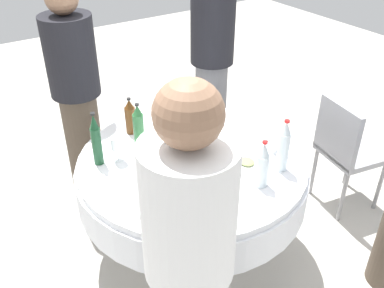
{
  "coord_description": "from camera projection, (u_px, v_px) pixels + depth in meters",
  "views": [
    {
      "loc": [
        -1.77,
        1.16,
        2.18
      ],
      "look_at": [
        0.0,
        0.0,
        0.84
      ],
      "focal_mm": 40.17,
      "sensor_mm": 36.0,
      "label": 1
    }
  ],
  "objects": [
    {
      "name": "ground_plane",
      "position": [
        192.0,
        246.0,
        2.96
      ],
      "size": [
        10.0,
        10.0,
        0.0
      ],
      "primitive_type": "plane",
      "color": "#B7B2A8"
    },
    {
      "name": "dining_table",
      "position": [
        192.0,
        177.0,
        2.64
      ],
      "size": [
        1.39,
        1.39,
        0.74
      ],
      "color": "white",
      "rests_on": "ground_plane"
    },
    {
      "name": "bottle_clear_south",
      "position": [
        284.0,
        147.0,
        2.38
      ],
      "size": [
        0.07,
        0.07,
        0.32
      ],
      "color": "silver",
      "rests_on": "dining_table"
    },
    {
      "name": "bottle_brown_inner",
      "position": [
        130.0,
        117.0,
        2.75
      ],
      "size": [
        0.07,
        0.07,
        0.25
      ],
      "color": "#593314",
      "rests_on": "dining_table"
    },
    {
      "name": "bottle_green_left",
      "position": [
        139.0,
        127.0,
        2.59
      ],
      "size": [
        0.07,
        0.07,
        0.3
      ],
      "color": "#2D6B38",
      "rests_on": "dining_table"
    },
    {
      "name": "bottle_dark_green_west",
      "position": [
        96.0,
        140.0,
        2.43
      ],
      "size": [
        0.06,
        0.06,
        0.33
      ],
      "color": "#194728",
      "rests_on": "dining_table"
    },
    {
      "name": "bottle_clear_east",
      "position": [
        263.0,
        165.0,
        2.27
      ],
      "size": [
        0.07,
        0.07,
        0.28
      ],
      "color": "silver",
      "rests_on": "dining_table"
    },
    {
      "name": "bottle_clear_rear",
      "position": [
        190.0,
        143.0,
        2.46
      ],
      "size": [
        0.06,
        0.06,
        0.27
      ],
      "color": "silver",
      "rests_on": "dining_table"
    },
    {
      "name": "wine_glass_west",
      "position": [
        184.0,
        109.0,
        2.83
      ],
      "size": [
        0.06,
        0.06,
        0.16
      ],
      "color": "white",
      "rests_on": "dining_table"
    },
    {
      "name": "wine_glass_east",
      "position": [
        278.0,
        139.0,
        2.56
      ],
      "size": [
        0.08,
        0.08,
        0.14
      ],
      "color": "white",
      "rests_on": "dining_table"
    },
    {
      "name": "wine_glass_rear",
      "position": [
        145.0,
        168.0,
        2.29
      ],
      "size": [
        0.06,
        0.06,
        0.15
      ],
      "color": "white",
      "rests_on": "dining_table"
    },
    {
      "name": "wine_glass_outer",
      "position": [
        117.0,
        144.0,
        2.48
      ],
      "size": [
        0.07,
        0.07,
        0.16
      ],
      "color": "white",
      "rests_on": "dining_table"
    },
    {
      "name": "wine_glass_far",
      "position": [
        161.0,
        149.0,
        2.46
      ],
      "size": [
        0.07,
        0.07,
        0.14
      ],
      "color": "white",
      "rests_on": "dining_table"
    },
    {
      "name": "plate_far",
      "position": [
        247.0,
        164.0,
        2.49
      ],
      "size": [
        0.21,
        0.21,
        0.04
      ],
      "color": "white",
      "rests_on": "dining_table"
    },
    {
      "name": "plate_mid",
      "position": [
        256.0,
        132.0,
        2.8
      ],
      "size": [
        0.25,
        0.25,
        0.02
      ],
      "color": "white",
      "rests_on": "dining_table"
    },
    {
      "name": "plate_front",
      "position": [
        191.0,
        189.0,
        2.29
      ],
      "size": [
        0.26,
        0.26,
        0.02
      ],
      "color": "white",
      "rests_on": "dining_table"
    },
    {
      "name": "spoon_inner",
      "position": [
        212.0,
        136.0,
        2.76
      ],
      "size": [
        0.11,
        0.16,
        0.0
      ],
      "primitive_type": "cube",
      "rotation": [
        0.0,
        0.0,
        5.27
      ],
      "color": "silver",
      "rests_on": "dining_table"
    },
    {
      "name": "knife_left",
      "position": [
        118.0,
        179.0,
        2.38
      ],
      "size": [
        0.07,
        0.18,
        0.0
      ],
      "primitive_type": "cube",
      "rotation": [
        0.0,
        0.0,
        4.43
      ],
      "color": "silver",
      "rests_on": "dining_table"
    },
    {
      "name": "folded_napkin",
      "position": [
        152.0,
        210.0,
        2.14
      ],
      "size": [
        0.18,
        0.18,
        0.02
      ],
      "primitive_type": "cube",
      "rotation": [
        0.0,
        0.0,
        0.23
      ],
      "color": "white",
      "rests_on": "dining_table"
    },
    {
      "name": "person_south",
      "position": [
        212.0,
        65.0,
        3.41
      ],
      "size": [
        0.34,
        0.34,
        1.67
      ],
      "rotation": [
        0.0,
        0.0,
        3.99
      ],
      "color": "slate",
      "rests_on": "ground_plane"
    },
    {
      "name": "person_left",
      "position": [
        77.0,
        97.0,
        2.99
      ],
      "size": [
        0.34,
        0.34,
        1.64
      ],
      "rotation": [
        0.0,
        0.0,
        -1.21
      ],
      "color": "#4C3F33",
      "rests_on": "ground_plane"
    },
    {
      "name": "person_west",
      "position": [
        189.0,
        271.0,
        1.64
      ],
      "size": [
        0.34,
        0.34,
        1.68
      ],
      "rotation": [
        0.0,
        0.0,
        0.98
      ],
      "color": "#26262B",
      "rests_on": "ground_plane"
    },
    {
      "name": "chair_rear",
      "position": [
        345.0,
        147.0,
        3.07
      ],
      "size": [
        0.47,
        0.47,
        0.87
      ],
      "rotation": [
        0.0,
        0.0,
        2.96
      ],
      "color": "#99999E",
      "rests_on": "ground_plane"
    }
  ]
}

